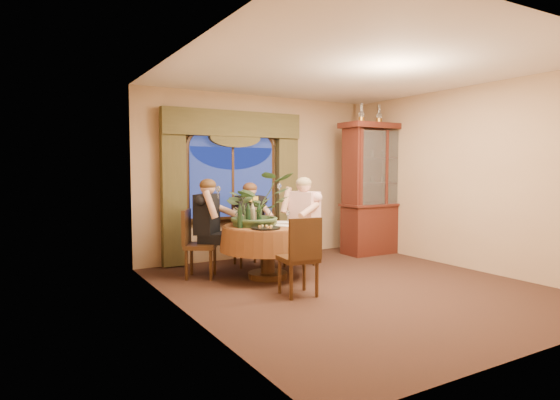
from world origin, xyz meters
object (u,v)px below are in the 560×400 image
oil_lamp_center (379,114)px  centerpiece_plant (256,180)px  dining_table (268,252)px  person_pink (304,223)px  wine_bottle_0 (259,215)px  person_scarf (250,224)px  stoneware_vase (256,216)px  oil_lamp_left (361,113)px  wine_bottle_1 (240,216)px  chair_back_right (248,236)px  chair_right (299,236)px  olive_bowl (271,224)px  wine_bottle_3 (248,215)px  oil_lamp_right (396,115)px  person_back (207,227)px  wine_bottle_2 (252,214)px  china_cabinet (378,189)px  chair_back (201,244)px  chair_front_left (298,256)px

oil_lamp_center → centerpiece_plant: size_ratio=0.31×
dining_table → person_pink: bearing=19.4°
person_pink → wine_bottle_0: person_pink is taller
person_scarf → wine_bottle_0: size_ratio=4.03×
dining_table → stoneware_vase: (-0.13, 0.12, 0.50)m
oil_lamp_left → person_scarf: 2.83m
oil_lamp_left → wine_bottle_1: bearing=-163.8°
oil_lamp_left → chair_back_right: bearing=175.3°
chair_right → centerpiece_plant: 1.34m
chair_back_right → olive_bowl: size_ratio=5.54×
dining_table → stoneware_vase: size_ratio=5.35×
wine_bottle_3 → oil_lamp_right: bearing=11.8°
person_back → wine_bottle_2: bearing=82.6°
wine_bottle_0 → chair_right: bearing=26.8°
china_cabinet → oil_lamp_center: 1.35m
oil_lamp_right → wine_bottle_0: (-3.27, -0.78, -1.61)m
person_scarf → stoneware_vase: (-0.27, -0.74, 0.21)m
chair_back_right → person_back: person_back is taller
person_scarf → chair_right: bearing=156.3°
wine_bottle_1 → wine_bottle_2: size_ratio=1.00×
oil_lamp_center → person_back: bearing=-178.2°
china_cabinet → chair_back: bearing=-176.5°
chair_right → person_scarf: 0.81m
person_back → wine_bottle_3: person_back is taller
oil_lamp_left → chair_front_left: bearing=-144.8°
stoneware_vase → wine_bottle_3: wine_bottle_3 is taller
chair_right → chair_back_right: same height
person_back → stoneware_vase: bearing=90.3°
chair_right → oil_lamp_center: bearing=-109.2°
chair_right → wine_bottle_1: 1.44m
chair_front_left → centerpiece_plant: centerpiece_plant is taller
person_pink → wine_bottle_0: 1.06m
oil_lamp_right → chair_back_right: bearing=176.6°
oil_lamp_left → chair_back_right: 2.97m
olive_bowl → wine_bottle_0: wine_bottle_0 is taller
oil_lamp_left → person_pink: (-1.48, -0.43, -1.81)m
stoneware_vase → wine_bottle_1: 0.40m
person_pink → wine_bottle_2: 1.06m
person_back → wine_bottle_1: 0.75m
china_cabinet → oil_lamp_left: (-0.41, 0.00, 1.35)m
oil_lamp_center → centerpiece_plant: (-2.82, -0.62, -1.14)m
china_cabinet → wine_bottle_3: size_ratio=7.13×
china_cabinet → chair_back_right: (-2.56, 0.18, -0.70)m
chair_back → person_pink: bearing=114.0°
dining_table → wine_bottle_2: bearing=162.8°
centerpiece_plant → wine_bottle_0: bearing=-105.5°
dining_table → person_pink: 0.92m
dining_table → person_scarf: person_scarf is taller
stoneware_vase → olive_bowl: 0.24m
dining_table → person_scarf: size_ratio=1.02×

